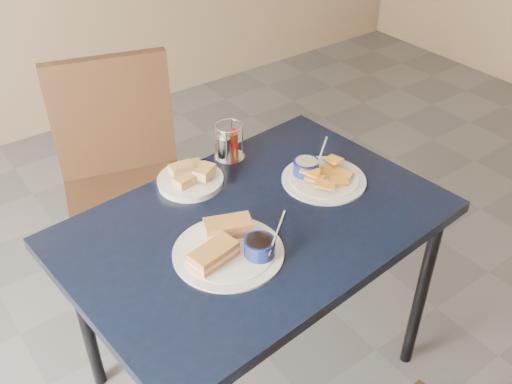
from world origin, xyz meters
TOP-DOWN VIEW (x-y plane):
  - dining_table at (-0.07, 0.21)m, footprint 1.23×0.87m
  - chair_far at (-0.21, 0.97)m, footprint 0.59×0.58m
  - sandwich_plate at (-0.22, 0.14)m, footprint 0.33×0.32m
  - plantain_plate at (0.24, 0.26)m, footprint 0.29×0.29m
  - bread_basket at (-0.13, 0.50)m, footprint 0.22×0.22m
  - condiment_caddy at (0.07, 0.56)m, footprint 0.11×0.11m

SIDE VIEW (x-z plane):
  - chair_far at x=-0.21m, z-range 0.07..1.09m
  - dining_table at x=-0.07m, z-range 0.31..1.06m
  - plantain_plate at x=0.24m, z-range 0.71..0.83m
  - sandwich_plate at x=-0.22m, z-range 0.71..0.83m
  - bread_basket at x=-0.13m, z-range 0.74..0.81m
  - condiment_caddy at x=0.07m, z-range 0.74..0.87m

